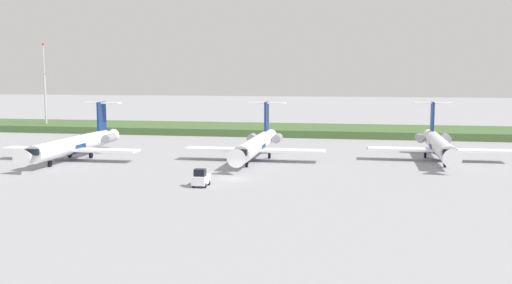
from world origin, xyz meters
TOP-DOWN VIEW (x-y plane):
  - ground_plane at (0.00, 30.00)m, footprint 500.00×500.00m
  - grass_berm at (0.00, 61.01)m, footprint 320.00×20.00m
  - regional_jet_second at (-29.54, 12.76)m, footprint 22.81×31.00m
  - regional_jet_third at (-0.07, 17.80)m, footprint 22.81×31.00m
  - regional_jet_fourth at (29.40, 23.06)m, footprint 22.81×31.00m
  - antenna_mast at (-60.36, 57.68)m, footprint 4.40×0.50m
  - baggage_tug at (-2.79, -6.10)m, footprint 1.72×3.20m

SIDE VIEW (x-z plane):
  - ground_plane at x=0.00m, z-range 0.00..0.00m
  - grass_berm at x=0.00m, z-range 0.00..1.63m
  - baggage_tug at x=-2.79m, z-range -0.15..2.15m
  - regional_jet_second at x=-29.54m, z-range -1.96..7.04m
  - regional_jet_third at x=-0.07m, z-range -1.96..7.04m
  - regional_jet_fourth at x=29.40m, z-range -1.96..7.04m
  - antenna_mast at x=-60.36m, z-range -1.79..19.63m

